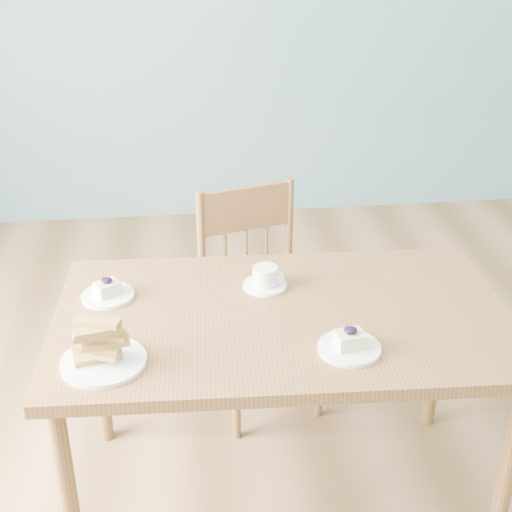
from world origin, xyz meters
The scene contains 7 objects.
room centered at (0.00, 0.00, 1.35)m, with size 5.01×5.01×2.71m.
dining_table centered at (-0.38, 0.17, 0.63)m, with size 1.33×0.80×0.70m.
dining_chair centered at (-0.39, 0.69, 0.43)m, with size 0.47×0.45×0.84m.
cheesecake_plate_near centered at (-0.24, -0.03, 0.71)m, with size 0.17×0.17×0.07m.
cheesecake_plate_far centered at (-0.88, 0.32, 0.71)m, with size 0.15×0.15×0.07m.
coffee_cup centered at (-0.41, 0.33, 0.72)m, with size 0.13×0.13×0.07m.
biscotti_plate centered at (-0.87, -0.02, 0.74)m, with size 0.22×0.22×0.13m.
Camera 1 is at (-0.66, -1.55, 1.77)m, focal length 50.00 mm.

